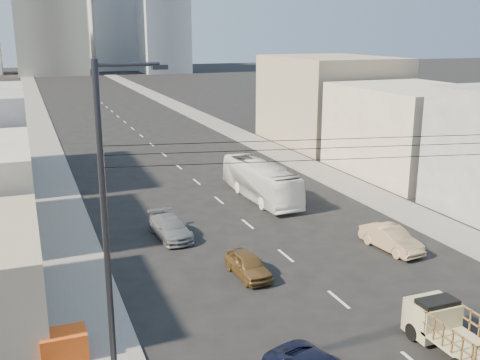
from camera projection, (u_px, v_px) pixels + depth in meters
sidewalk_left at (39, 124)px, 79.38m from camera, size 3.50×180.00×0.12m
sidewalk_right at (198, 116)px, 87.59m from camera, size 3.50×180.00×0.12m
lane_dashes at (146, 140)px, 68.18m from camera, size 0.15×104.00×0.01m
flatbed_pickup at (450, 327)px, 22.96m from camera, size 1.95×4.41×1.90m
city_bus at (261, 181)px, 44.05m from camera, size 2.63×10.40×2.88m
sedan_brown at (248, 265)px, 30.15m from camera, size 1.70×3.82×1.28m
sedan_tan at (391, 239)px, 33.75m from camera, size 2.00×4.47×1.43m
sedan_grey at (170, 227)px, 35.81m from camera, size 2.25×4.76×1.34m
streetlamp_left at (109, 232)px, 18.39m from camera, size 2.36×0.25×12.00m
overhead_wires at (448, 145)px, 19.47m from camera, size 23.01×5.02×0.72m
crate_stack at (64, 345)px, 22.37m from camera, size 1.80×1.20×1.14m
bldg_right_mid at (412, 130)px, 51.44m from camera, size 11.00×14.00×8.00m
bldg_right_far at (329, 100)px, 65.78m from camera, size 12.00×16.00×10.00m
midrise_ne at (114, 9)px, 188.29m from camera, size 16.00×16.00×40.00m
midrise_back at (73, 4)px, 197.10m from camera, size 18.00×18.00×44.00m
midrise_east at (164, 27)px, 176.00m from camera, size 14.00×14.00×28.00m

